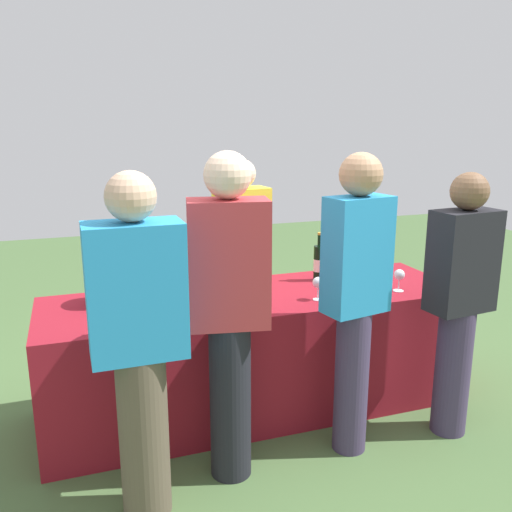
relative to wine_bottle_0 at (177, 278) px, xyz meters
The scene contains 17 objects.
ground_plane 1.00m from the wine_bottle_0, 16.56° to the right, with size 12.00×12.00×0.00m, color #476638.
tasting_table 0.69m from the wine_bottle_0, 16.56° to the right, with size 2.60×0.79×0.76m, color maroon.
wine_bottle_0 is the anchor object (origin of this frame).
wine_bottle_1 0.37m from the wine_bottle_0, ahead, with size 0.08×0.08×0.30m.
wine_bottle_2 0.97m from the wine_bottle_0, ahead, with size 0.07×0.07×0.33m.
wine_bottle_3 1.29m from the wine_bottle_0, ahead, with size 0.07×0.07×0.34m.
wine_glass_0 0.45m from the wine_bottle_0, 147.96° to the right, with size 0.07×0.07×0.15m.
wine_glass_1 0.86m from the wine_bottle_0, 23.74° to the right, with size 0.07×0.07×0.14m.
wine_glass_2 1.08m from the wine_bottle_0, 17.58° to the right, with size 0.06×0.06×0.14m.
wine_glass_3 1.19m from the wine_bottle_0, 11.62° to the right, with size 0.07×0.07×0.15m.
wine_glass_4 1.39m from the wine_bottle_0, 14.75° to the right, with size 0.07×0.07×0.14m.
ice_bucket 0.41m from the wine_bottle_0, behind, with size 0.24×0.24×0.21m, color silver.
server_pouring 0.82m from the wine_bottle_0, 43.49° to the left, with size 0.41×0.26×1.55m.
guest_0 0.96m from the wine_bottle_0, 110.95° to the right, with size 0.42×0.23×1.61m.
guest_1 0.76m from the wine_bottle_0, 81.31° to the right, with size 0.42×0.28×1.68m.
guest_2 1.11m from the wine_bottle_0, 42.90° to the right, with size 0.37×0.25×1.66m.
guest_3 1.66m from the wine_bottle_0, 28.30° to the right, with size 0.39×0.24×1.54m.
Camera 1 is at (-1.04, -3.04, 1.81)m, focal length 38.12 mm.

